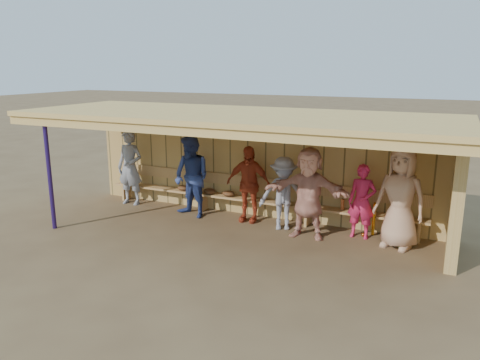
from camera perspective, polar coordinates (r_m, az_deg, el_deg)
name	(u,v)px	position (r m, az deg, el deg)	size (l,w,h in m)	color
ground	(233,232)	(9.92, -0.85, -6.34)	(90.00, 90.00, 0.00)	brown
player_a	(130,167)	(11.99, -13.25, 1.50)	(0.68, 0.45, 1.88)	gray
player_c	(192,177)	(10.73, -5.91, 0.39)	(0.92, 0.71, 1.88)	navy
player_d	(248,184)	(10.38, 1.01, -0.48)	(1.00, 0.42, 1.71)	#AB361B
player_e	(283,193)	(9.92, 5.32, -1.64)	(1.01, 0.58, 1.57)	gray
player_f	(308,193)	(9.47, 8.31, -1.56)	(1.73, 0.55, 1.86)	tan
player_g	(362,202)	(9.71, 14.63, -2.56)	(0.55, 0.36, 1.51)	#D3214D
player_h	(400,198)	(9.33, 18.98, -2.09)	(0.96, 0.62, 1.96)	tan
dugout_structure	(263,149)	(9.94, 2.85, 3.81)	(8.80, 3.20, 2.50)	tan
bench	(254,195)	(10.73, 1.71, -1.83)	(7.60, 0.34, 0.93)	tan
dugout_equipment	(234,196)	(10.80, -0.76, -1.92)	(5.30, 0.62, 0.80)	orange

